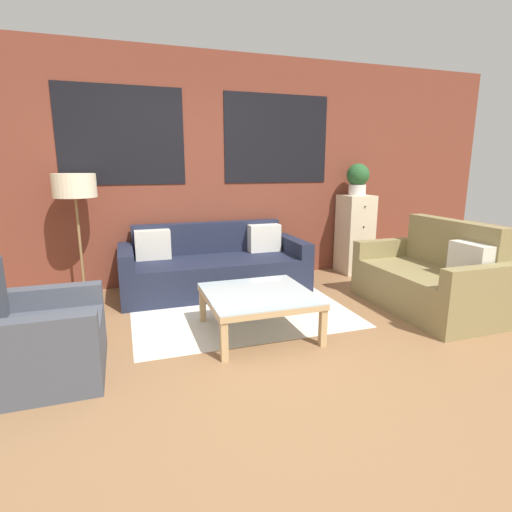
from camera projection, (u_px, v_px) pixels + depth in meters
name	position (u px, v px, depth m)	size (l,w,h in m)	color
ground_plane	(273.00, 363.00, 3.03)	(16.00, 16.00, 0.00)	#8E6642
wall_back_brick	(204.00, 170.00, 4.97)	(8.40, 0.09, 2.80)	brown
rug	(239.00, 310.00, 4.15)	(2.17, 1.70, 0.00)	silver
couch_dark	(214.00, 267.00, 4.77)	(2.15, 0.88, 0.78)	#1E2338
settee_vintage	(430.00, 280.00, 4.12)	(0.80, 1.48, 0.92)	olive
armchair_corner	(36.00, 340.00, 2.78)	(0.80, 0.83, 0.84)	#474C56
coffee_table	(258.00, 298.00, 3.52)	(0.92, 0.92, 0.38)	silver
floor_lamp	(75.00, 190.00, 4.21)	(0.44, 0.44, 1.39)	olive
drawer_cabinet	(355.00, 234.00, 5.53)	(0.40, 0.43, 1.07)	beige
potted_plant	(358.00, 178.00, 5.36)	(0.30, 0.30, 0.42)	silver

